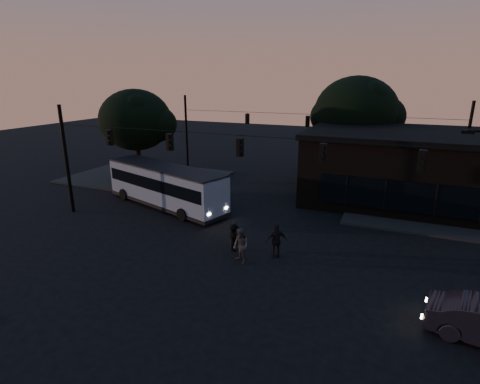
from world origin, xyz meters
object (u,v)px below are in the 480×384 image
at_px(pedestrian_a, 234,236).
at_px(pedestrian_b, 241,246).
at_px(bus, 165,184).
at_px(building, 411,167).
at_px(pedestrian_d, 234,237).
at_px(pedestrian_c, 276,241).

xyz_separation_m(pedestrian_a, pedestrian_b, (0.89, -1.21, 0.10)).
xyz_separation_m(bus, pedestrian_a, (7.71, -4.87, -0.88)).
relative_size(building, pedestrian_d, 9.81).
distance_m(building, pedestrian_c, 14.75).
height_order(bus, pedestrian_b, bus).
relative_size(bus, pedestrian_b, 5.95).
bearing_deg(pedestrian_c, bus, -57.72).
distance_m(pedestrian_b, pedestrian_c, 1.97).
height_order(pedestrian_b, pedestrian_d, pedestrian_b).
distance_m(bus, pedestrian_d, 9.21).
bearing_deg(bus, pedestrian_c, -7.53).
xyz_separation_m(building, bus, (-16.51, -8.36, -1.00)).
xyz_separation_m(bus, pedestrian_d, (7.71, -4.94, -0.92)).
distance_m(pedestrian_a, pedestrian_d, 0.08).
bearing_deg(building, bus, -153.16).
distance_m(building, pedestrian_d, 16.06).
bearing_deg(pedestrian_b, building, 93.47).
relative_size(pedestrian_b, pedestrian_c, 0.97).
bearing_deg(bus, building, 44.78).
height_order(building, pedestrian_a, building).
xyz_separation_m(pedestrian_c, pedestrian_d, (-2.39, -0.13, -0.18)).
bearing_deg(pedestrian_b, pedestrian_a, 158.65).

